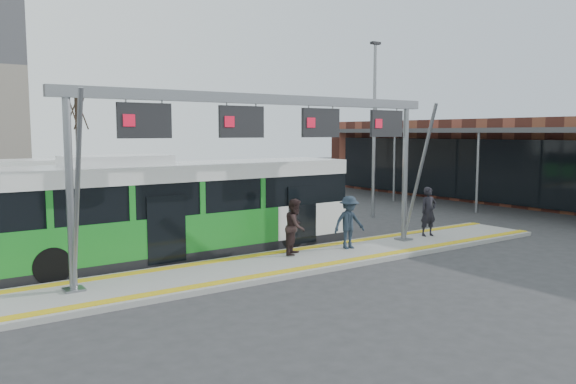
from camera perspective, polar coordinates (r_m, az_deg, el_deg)
name	(u,v)px	position (r m, az deg, el deg)	size (l,w,h in m)	color
ground	(289,265)	(17.97, 0.06, -7.39)	(120.00, 120.00, 0.00)	#2D2D30
platform_main	(289,262)	(17.96, 0.06, -7.16)	(22.00, 3.00, 0.15)	gray
platform_second	(90,237)	(23.50, -19.51, -4.36)	(20.00, 3.00, 0.15)	gray
tactile_main	(289,260)	(17.94, 0.06, -6.90)	(22.00, 2.65, 0.02)	gold
tactile_second	(82,231)	(24.59, -20.23, -3.73)	(20.00, 0.35, 0.02)	gold
gantry	(275,129)	(17.50, -1.36, 6.44)	(13.00, 1.68, 5.20)	slate
station_building	(553,161)	(36.75, 25.28, 2.91)	(11.50, 32.00, 5.00)	brown
hero_bus	(178,210)	(19.27, -11.09, -1.79)	(12.69, 2.96, 3.47)	black
passenger_a	(428,212)	(22.57, 14.08, -1.94)	(0.70, 0.46, 1.92)	black
passenger_b	(295,227)	(18.62, 0.75, -3.53)	(0.90, 0.70, 1.86)	#2D1E1E
passenger_c	(349,222)	(19.65, 6.22, -3.08)	(1.19, 0.68, 1.84)	#1E2937
tree_mid	(76,109)	(45.77, -20.69, 7.89)	(1.40, 1.40, 7.85)	#382B21
lamp_east	(374,126)	(27.96, 8.75, 6.67)	(0.50, 0.25, 8.54)	slate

